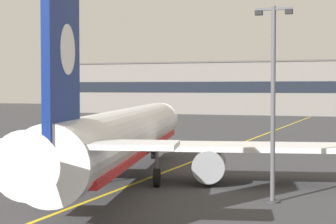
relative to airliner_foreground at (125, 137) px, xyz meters
The scene contains 6 objects.
ground_plane 14.05m from the airliner_foreground, 85.03° to the right, with size 400.00×400.00×0.00m, color #353538.
taxiway_centreline 16.79m from the airliner_foreground, 85.88° to the left, with size 0.30×180.00×0.01m, color yellow.
airliner_foreground is the anchor object (origin of this frame).
apron_lamp_post 12.56m from the airliner_foreground, 19.73° to the right, with size 2.24×0.90×11.83m.
safety_cone_by_nose_gear 16.58m from the airliner_foreground, 83.56° to the left, with size 0.44×0.44×0.55m.
terminal_building 114.25m from the airliner_foreground, 89.91° to the left, with size 146.20×12.40×13.88m.
Camera 1 is at (16.17, -26.30, 6.95)m, focal length 63.35 mm.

